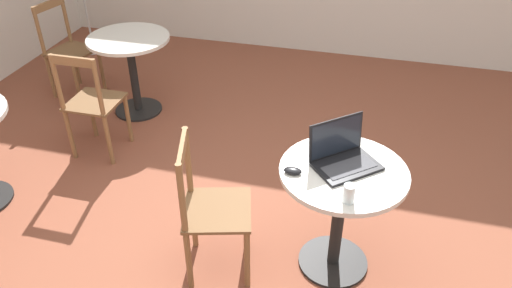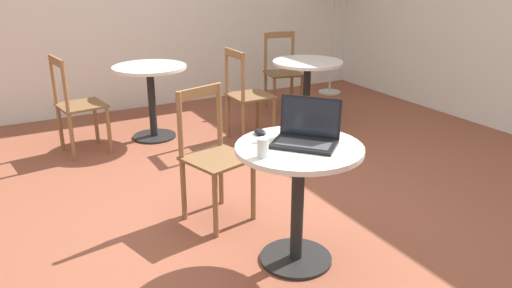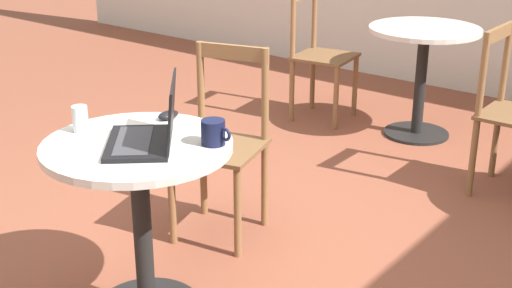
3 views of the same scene
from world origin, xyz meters
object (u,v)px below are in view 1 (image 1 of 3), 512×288
(mug, at_px, (321,136))
(cafe_table_mid, at_px, (131,57))
(chair_mid_back, at_px, (68,51))
(laptop, at_px, (343,157))
(cafe_table_near, at_px, (341,196))
(drinking_glass, at_px, (349,194))
(mouse, at_px, (293,171))
(chair_near_back, at_px, (210,210))
(chair_mid_left, at_px, (92,104))

(mug, bearing_deg, cafe_table_mid, 57.25)
(chair_mid_back, distance_m, laptop, 3.18)
(cafe_table_near, bearing_deg, drinking_glass, -169.46)
(chair_mid_back, height_order, mouse, chair_mid_back)
(mouse, relative_size, drinking_glass, 0.97)
(cafe_table_mid, height_order, chair_mid_back, chair_mid_back)
(cafe_table_near, height_order, chair_mid_back, chair_mid_back)
(chair_near_back, distance_m, laptop, 0.82)
(chair_near_back, bearing_deg, cafe_table_near, -74.09)
(chair_near_back, relative_size, mug, 7.12)
(laptop, xyz_separation_m, drinking_glass, (-0.31, -0.06, 0.00))
(cafe_table_mid, relative_size, mouse, 7.34)
(laptop, height_order, mug, laptop)
(chair_mid_back, distance_m, chair_mid_left, 1.15)
(mouse, xyz_separation_m, mug, (0.34, -0.10, 0.03))
(cafe_table_mid, relative_size, chair_mid_back, 0.80)
(chair_near_back, bearing_deg, chair_mid_left, 54.36)
(cafe_table_near, xyz_separation_m, drinking_glass, (-0.26, -0.05, 0.24))
(drinking_glass, bearing_deg, mouse, 63.25)
(chair_mid_back, relative_size, mouse, 9.13)
(cafe_table_mid, bearing_deg, mug, -122.75)
(cafe_table_near, relative_size, cafe_table_mid, 1.00)
(chair_mid_back, bearing_deg, laptop, -119.16)
(cafe_table_near, relative_size, chair_near_back, 0.80)
(laptop, bearing_deg, cafe_table_mid, 55.58)
(chair_mid_left, relative_size, laptop, 2.13)
(laptop, bearing_deg, chair_near_back, 110.22)
(mug, bearing_deg, mouse, 162.95)
(mug, height_order, drinking_glass, drinking_glass)
(cafe_table_near, xyz_separation_m, chair_mid_back, (1.60, 2.78, -0.09))
(mouse, bearing_deg, drinking_glass, -116.75)
(laptop, distance_m, mug, 0.24)
(chair_near_back, distance_m, chair_mid_left, 1.60)
(chair_mid_back, height_order, drinking_glass, chair_mid_back)
(drinking_glass, bearing_deg, cafe_table_near, 10.54)
(mouse, height_order, mug, mug)
(cafe_table_mid, height_order, mug, mug)
(chair_near_back, relative_size, drinking_glass, 8.83)
(chair_mid_back, bearing_deg, cafe_table_near, -119.88)
(cafe_table_near, distance_m, chair_mid_left, 2.15)
(cafe_table_near, relative_size, mouse, 7.34)
(chair_mid_back, height_order, chair_mid_left, same)
(cafe_table_mid, xyz_separation_m, chair_near_back, (-1.64, -1.31, -0.09))
(chair_mid_left, distance_m, laptop, 2.15)
(chair_mid_left, xyz_separation_m, mouse, (-0.83, -1.76, 0.30))
(chair_mid_left, height_order, mouse, chair_mid_left)
(chair_mid_back, bearing_deg, chair_mid_left, -139.02)
(chair_near_back, relative_size, mouse, 9.13)
(cafe_table_near, relative_size, drinking_glass, 7.10)
(chair_near_back, distance_m, mouse, 0.55)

